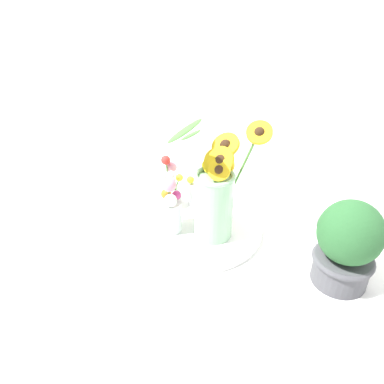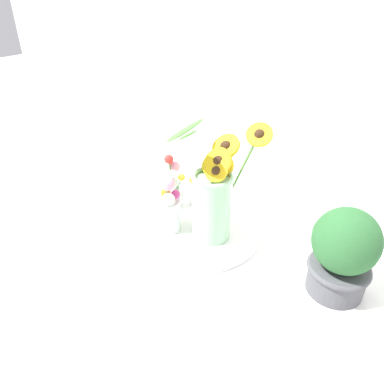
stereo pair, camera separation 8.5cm
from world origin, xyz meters
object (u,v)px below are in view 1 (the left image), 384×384
at_px(mason_jar_sunflowers, 215,194).
at_px(vase_bulb_right, 171,189).
at_px(vase_small_center, 169,210).
at_px(vase_small_back, 201,189).
at_px(serving_tray, 192,224).
at_px(potted_plant, 347,244).

relative_size(mason_jar_sunflowers, vase_bulb_right, 2.08).
bearing_deg(vase_small_center, vase_small_back, 91.37).
height_order(mason_jar_sunflowers, vase_small_back, mason_jar_sunflowers).
bearing_deg(vase_small_back, serving_tray, -70.37).
relative_size(vase_bulb_right, vase_small_back, 1.09).
height_order(serving_tray, vase_bulb_right, vase_bulb_right).
relative_size(serving_tray, vase_small_back, 2.79).
bearing_deg(vase_bulb_right, vase_small_center, -53.65).
xyz_separation_m(serving_tray, vase_bulb_right, (-0.11, 0.03, 0.08)).
xyz_separation_m(vase_small_center, vase_small_back, (-0.00, 0.18, -0.01)).
height_order(mason_jar_sunflowers, vase_small_center, mason_jar_sunflowers).
xyz_separation_m(serving_tray, vase_small_center, (-0.03, -0.08, 0.08)).
relative_size(serving_tray, potted_plant, 1.86).
height_order(vase_bulb_right, potted_plant, potted_plant).
distance_m(serving_tray, potted_plant, 0.48).
relative_size(mason_jar_sunflowers, potted_plant, 1.51).
bearing_deg(vase_small_back, vase_bulb_right, -137.77).
relative_size(vase_small_center, potted_plant, 0.75).
distance_m(mason_jar_sunflowers, vase_small_center, 0.16).
height_order(mason_jar_sunflowers, vase_bulb_right, mason_jar_sunflowers).
height_order(serving_tray, potted_plant, potted_plant).
bearing_deg(serving_tray, vase_bulb_right, 164.31).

